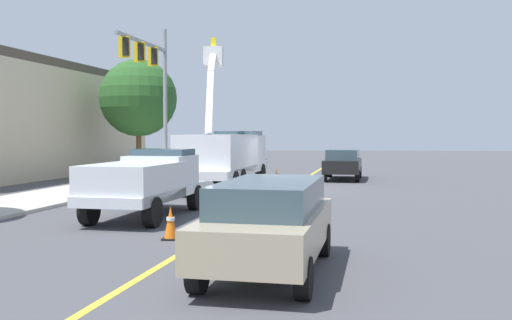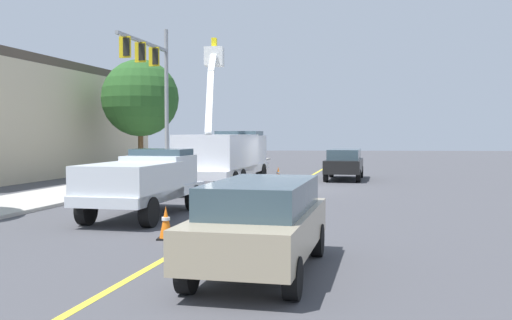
{
  "view_description": "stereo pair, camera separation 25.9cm",
  "coord_description": "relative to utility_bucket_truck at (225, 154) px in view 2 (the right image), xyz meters",
  "views": [
    {
      "loc": [
        -26.64,
        0.33,
        2.57
      ],
      "look_at": [
        -1.25,
        1.41,
        1.4
      ],
      "focal_mm": 40.5,
      "sensor_mm": 36.0,
      "label": 1
    },
    {
      "loc": [
        -26.62,
        0.07,
        2.57
      ],
      "look_at": [
        -1.25,
        1.41,
        1.4
      ],
      "focal_mm": 40.5,
      "sensor_mm": 36.0,
      "label": 2
    }
  ],
  "objects": [
    {
      "name": "ground",
      "position": [
        0.01,
        -2.91,
        -1.61
      ],
      "size": [
        120.0,
        120.0,
        0.0
      ],
      "primitive_type": "plane",
      "color": "#47474C"
    },
    {
      "name": "sidewalk_far_side",
      "position": [
        1.45,
        5.56,
        -1.55
      ],
      "size": [
        59.75,
        13.61,
        0.12
      ],
      "primitive_type": "cube",
      "rotation": [
        0.0,
        0.0,
        -0.17
      ],
      "color": "#B2ADA3",
      "rests_on": "ground"
    },
    {
      "name": "lane_centre_stripe",
      "position": [
        0.01,
        -2.91,
        -1.61
      ],
      "size": [
        49.32,
        8.54,
        0.01
      ],
      "primitive_type": "cube",
      "rotation": [
        0.0,
        0.0,
        -0.17
      ],
      "color": "yellow",
      "rests_on": "ground"
    },
    {
      "name": "utility_bucket_truck",
      "position": [
        0.0,
        0.0,
        0.0
      ],
      "size": [
        8.5,
        3.84,
        7.21
      ],
      "color": "white",
      "rests_on": "ground"
    },
    {
      "name": "service_pickup_truck",
      "position": [
        -9.16,
        1.54,
        -0.5
      ],
      "size": [
        5.87,
        3.01,
        2.06
      ],
      "color": "silver",
      "rests_on": "ground"
    },
    {
      "name": "passing_minivan",
      "position": [
        5.66,
        -6.07,
        -0.64
      ],
      "size": [
        5.05,
        2.68,
        1.69
      ],
      "color": "black",
      "rests_on": "ground"
    },
    {
      "name": "trailing_sedan",
      "position": [
        -16.01,
        -2.38,
        -0.64
      ],
      "size": [
        5.05,
        2.68,
        1.69
      ],
      "color": "tan",
      "rests_on": "ground"
    },
    {
      "name": "traffic_cone_leading",
      "position": [
        -12.85,
        0.07,
        -1.21
      ],
      "size": [
        0.4,
        0.4,
        0.81
      ],
      "color": "black",
      "rests_on": "ground"
    },
    {
      "name": "traffic_cone_mid_front",
      "position": [
        3.52,
        -2.42,
        -1.2
      ],
      "size": [
        0.4,
        0.4,
        0.84
      ],
      "color": "black",
      "rests_on": "ground"
    },
    {
      "name": "traffic_signal_mast",
      "position": [
        3.6,
        4.16,
        4.03
      ],
      "size": [
        6.13,
        1.27,
        8.36
      ],
      "color": "gray",
      "rests_on": "ground"
    },
    {
      "name": "commercial_building_backdrop",
      "position": [
        7.7,
        14.48,
        1.8
      ],
      "size": [
        23.59,
        13.07,
        6.83
      ],
      "color": "beige",
      "rests_on": "ground"
    },
    {
      "name": "street_tree_right",
      "position": [
        8.63,
        6.16,
        3.13
      ],
      "size": [
        4.74,
        4.74,
        7.12
      ],
      "color": "brown",
      "rests_on": "ground"
    }
  ]
}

